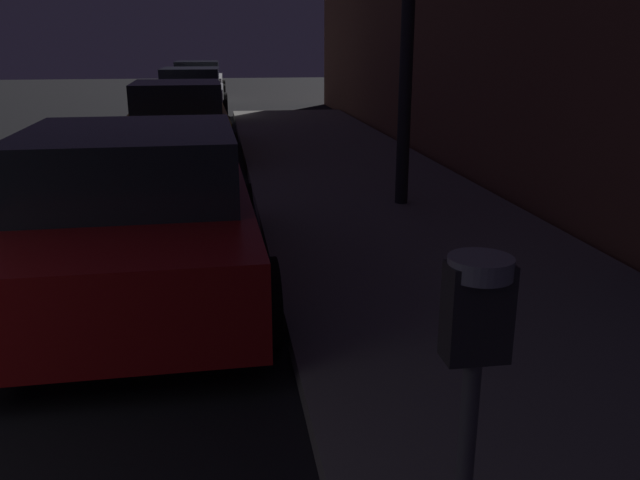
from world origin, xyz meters
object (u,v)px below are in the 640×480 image
Objects in this scene: car_yellow_cab at (179,122)px; car_white at (198,80)px; car_red at (136,214)px; parking_meter at (473,361)px; car_silver at (192,94)px.

car_yellow_cab is 0.96× the size of car_white.
parking_meter is at bearing -69.05° from car_red.
parking_meter is 17.21m from car_silver.
parking_meter reaches higher than car_yellow_cab.
car_red is 0.96× the size of car_silver.
car_yellow_cab is 13.60m from car_white.
car_silver is (-1.45, 17.14, -0.46)m from parking_meter.
car_silver is 0.96× the size of car_white.
car_red is 6.71m from car_yellow_cab.
car_silver and car_white have the same top height.
car_silver is at bearing -90.00° from car_white.
car_red is at bearing -90.00° from car_silver.
car_yellow_cab is at bearing 89.99° from car_red.
car_yellow_cab is at bearing -89.99° from car_silver.
car_white is at bearing 93.45° from parking_meter.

